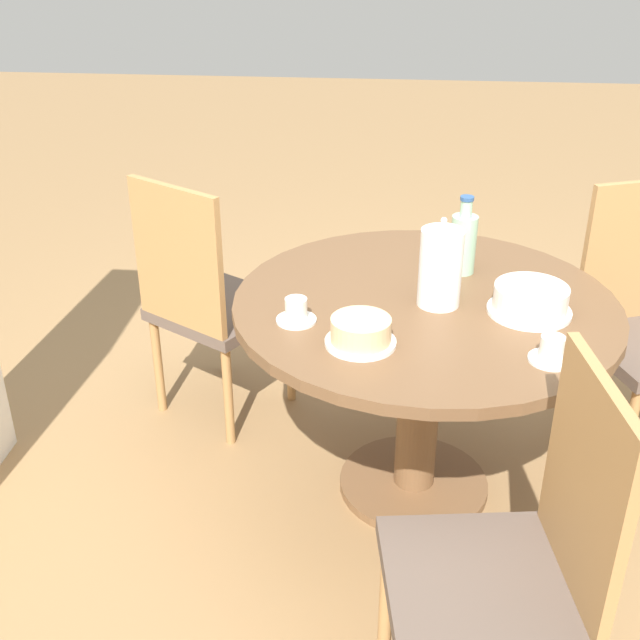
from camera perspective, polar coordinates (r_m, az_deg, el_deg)
ground_plane at (r=2.80m, az=6.63°, el=-11.68°), size 14.00×14.00×0.00m
dining_table at (r=2.49m, az=7.32°, el=-1.74°), size 1.16×1.16×0.71m
chair_a at (r=1.88m, az=13.66°, el=-16.31°), size 0.48×0.48×0.95m
chair_c at (r=2.93m, az=-7.99°, el=1.50°), size 0.58×0.58×0.95m
coffee_pot at (r=2.35m, az=8.57°, el=3.88°), size 0.13×0.13×0.27m
water_bottle at (r=2.59m, az=10.15°, el=5.49°), size 0.08×0.08×0.25m
cake_main at (r=2.39m, az=14.74°, el=1.37°), size 0.24×0.24×0.08m
cake_second at (r=2.15m, az=2.91°, el=-0.88°), size 0.19×0.19×0.08m
cup_a at (r=2.16m, az=16.14°, el=-2.14°), size 0.12×0.12×0.07m
cup_b at (r=2.27m, az=-1.71°, el=0.56°), size 0.12×0.12×0.07m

